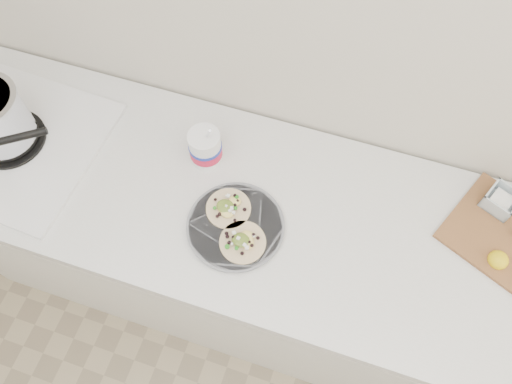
% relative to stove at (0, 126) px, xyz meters
% --- Properties ---
extents(counter, '(2.44, 0.66, 0.90)m').
position_rel_stove_xyz_m(counter, '(0.89, 0.04, -0.54)').
color(counter, white).
rests_on(counter, ground).
extents(stove, '(0.58, 0.54, 0.27)m').
position_rel_stove_xyz_m(stove, '(0.00, 0.00, 0.00)').
color(stove, silver).
rests_on(stove, counter).
extents(taco_plate, '(0.29, 0.29, 0.04)m').
position_rel_stove_xyz_m(taco_plate, '(0.78, -0.06, -0.07)').
color(taco_plate, slate).
rests_on(taco_plate, counter).
extents(tub, '(0.10, 0.10, 0.23)m').
position_rel_stove_xyz_m(tub, '(0.62, 0.14, -0.02)').
color(tub, white).
rests_on(tub, counter).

